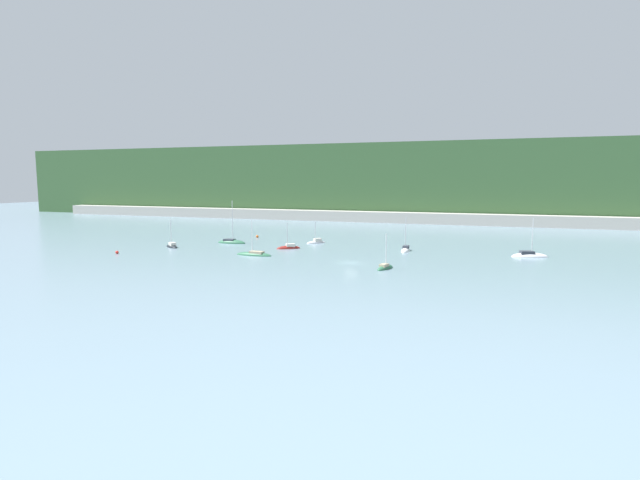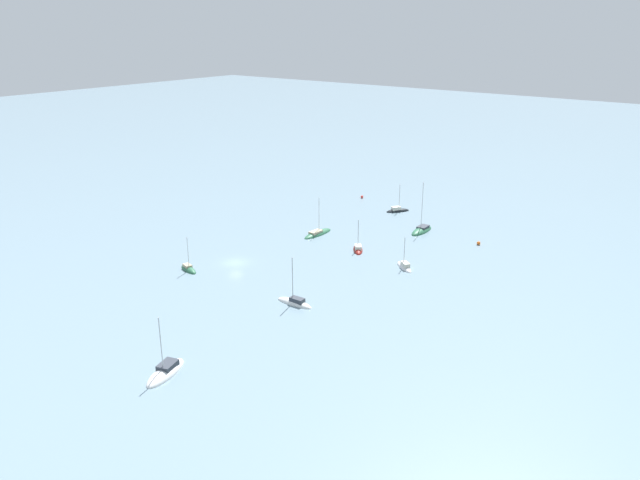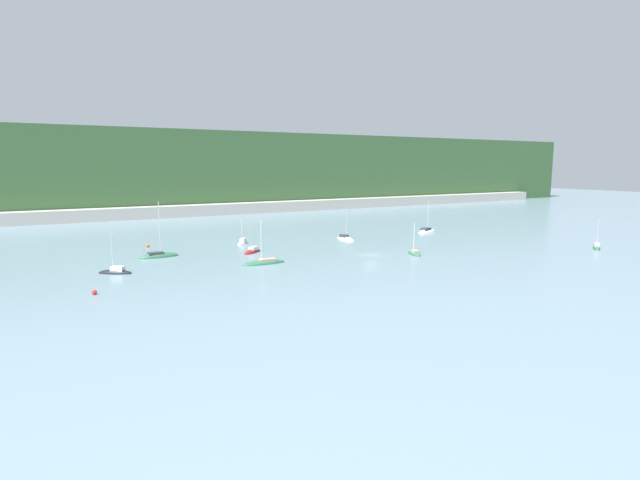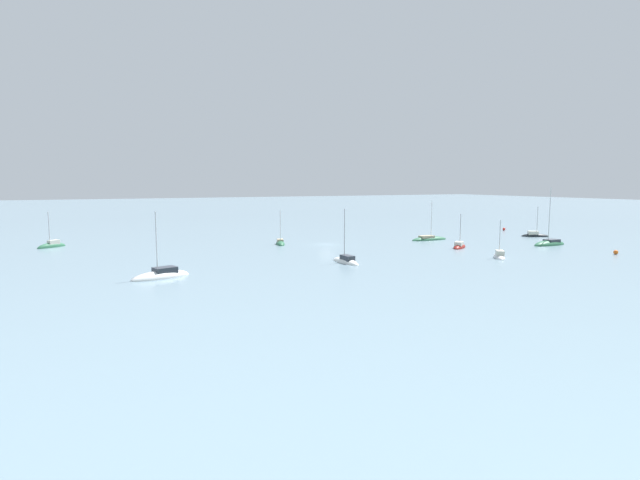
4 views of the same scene
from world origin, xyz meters
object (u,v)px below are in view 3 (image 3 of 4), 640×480
sailboat_7 (159,257)px  sailboat_2 (597,248)px  sailboat_6 (252,252)px  sailboat_1 (264,263)px  sailboat_8 (345,239)px  sailboat_4 (427,232)px  mooring_buoy_0 (94,292)px  sailboat_0 (414,254)px  sailboat_3 (115,273)px  sailboat_5 (243,243)px  mooring_buoy_1 (148,246)px

sailboat_7 → sailboat_2: bearing=-25.6°
sailboat_2 → sailboat_6: (-66.83, 33.14, -0.01)m
sailboat_1 → sailboat_7: bearing=-46.2°
sailboat_6 → sailboat_8: sailboat_8 is taller
sailboat_4 → sailboat_7: sailboat_7 is taller
sailboat_4 → mooring_buoy_0: 89.60m
sailboat_0 → sailboat_6: 33.37m
sailboat_2 → sailboat_8: (-40.01, 38.95, -0.00)m
sailboat_7 → mooring_buoy_0: bearing=-121.5°
sailboat_2 → mooring_buoy_0: (-99.21, 12.51, 0.22)m
sailboat_2 → sailboat_8: 55.84m
sailboat_3 → sailboat_2: bearing=-159.9°
sailboat_8 → mooring_buoy_0: sailboat_8 is taller
sailboat_0 → sailboat_8: bearing=18.0°
sailboat_4 → sailboat_7: bearing=164.6°
sailboat_5 → sailboat_6: bearing=25.4°
sailboat_0 → sailboat_8: (-0.72, 24.67, 0.03)m
sailboat_4 → sailboat_3: bearing=172.7°
sailboat_0 → sailboat_4: sailboat_4 is taller
sailboat_3 → sailboat_7: size_ratio=0.61×
sailboat_3 → sailboat_7: bearing=-94.1°
sailboat_4 → sailboat_6: 53.53m
mooring_buoy_0 → sailboat_4: bearing=17.2°
sailboat_7 → mooring_buoy_1: sailboat_7 is taller
sailboat_3 → sailboat_5: size_ratio=1.11×
sailboat_1 → sailboat_6: 12.60m
sailboat_4 → mooring_buoy_0: sailboat_4 is taller
sailboat_3 → sailboat_4: (80.95, 13.17, -0.03)m
sailboat_4 → sailboat_8: (-26.39, -0.04, 0.02)m
sailboat_1 → sailboat_8: 34.70m
sailboat_2 → sailboat_7: 92.84m
sailboat_1 → sailboat_6: sailboat_1 is taller
sailboat_2 → sailboat_8: size_ratio=0.85×
sailboat_0 → sailboat_7: (-45.60, 23.30, -0.01)m
sailboat_8 → sailboat_4: bearing=87.7°
sailboat_2 → sailboat_4: size_ratio=0.80×
sailboat_8 → mooring_buoy_0: bearing=-68.3°
sailboat_6 → sailboat_8: bearing=155.6°
sailboat_6 → sailboat_8: size_ratio=0.79×
sailboat_5 → sailboat_8: bearing=112.8°
sailboat_3 → sailboat_6: sailboat_3 is taller
sailboat_5 → sailboat_4: bearing=120.2°
sailboat_0 → sailboat_4: (25.67, 24.71, 0.01)m
sailboat_1 → sailboat_4: (56.00, 18.14, 0.03)m
sailboat_8 → mooring_buoy_1: size_ratio=11.73×
sailboat_1 → sailboat_3: (-24.95, 4.97, 0.06)m
sailboat_1 → sailboat_2: bearing=164.7°
sailboat_0 → sailboat_8: sailboat_8 is taller
sailboat_6 → sailboat_7: sailboat_7 is taller
sailboat_2 → sailboat_3: 98.03m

